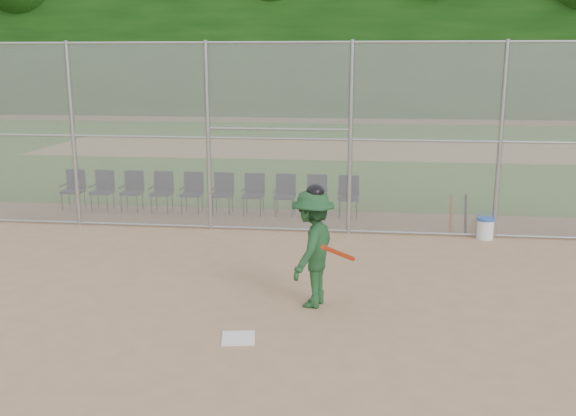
# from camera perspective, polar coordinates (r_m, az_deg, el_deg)

# --- Properties ---
(ground) EXTENTS (100.00, 100.00, 0.00)m
(ground) POSITION_cam_1_polar(r_m,az_deg,el_deg) (9.10, -1.90, -10.34)
(ground) COLOR #A57D5B
(ground) RESTS_ON ground
(grass_strip) EXTENTS (100.00, 100.00, 0.00)m
(grass_strip) POSITION_cam_1_polar(r_m,az_deg,el_deg) (26.53, 4.00, 5.22)
(grass_strip) COLOR #2F651E
(grass_strip) RESTS_ON ground
(dirt_patch_far) EXTENTS (24.00, 24.00, 0.00)m
(dirt_patch_far) POSITION_cam_1_polar(r_m,az_deg,el_deg) (26.53, 4.00, 5.23)
(dirt_patch_far) COLOR tan
(dirt_patch_far) RESTS_ON ground
(backstop_fence) EXTENTS (16.09, 0.09, 4.00)m
(backstop_fence) POSITION_cam_1_polar(r_m,az_deg,el_deg) (13.40, 1.28, 6.45)
(backstop_fence) COLOR gray
(backstop_fence) RESTS_ON ground
(treeline) EXTENTS (81.00, 60.00, 11.00)m
(treeline) POSITION_cam_1_polar(r_m,az_deg,el_deg) (28.34, 4.39, 16.85)
(treeline) COLOR black
(treeline) RESTS_ON ground
(home_plate) EXTENTS (0.50, 0.50, 0.02)m
(home_plate) POSITION_cam_1_polar(r_m,az_deg,el_deg) (8.69, -4.43, -11.45)
(home_plate) COLOR silver
(home_plate) RESTS_ON ground
(batter_at_plate) EXTENTS (1.11, 1.40, 1.86)m
(batter_at_plate) POSITION_cam_1_polar(r_m,az_deg,el_deg) (9.50, 2.20, -3.54)
(batter_at_plate) COLOR #1B4523
(batter_at_plate) RESTS_ON ground
(water_cooler) EXTENTS (0.35, 0.35, 0.44)m
(water_cooler) POSITION_cam_1_polar(r_m,az_deg,el_deg) (13.81, 17.13, -1.73)
(water_cooler) COLOR white
(water_cooler) RESTS_ON ground
(spare_bats) EXTENTS (0.36, 0.32, 0.83)m
(spare_bats) POSITION_cam_1_polar(r_m,az_deg,el_deg) (14.01, 14.90, -0.57)
(spare_bats) COLOR #D84C14
(spare_bats) RESTS_ON ground
(chair_0) EXTENTS (0.54, 0.52, 0.96)m
(chair_0) POSITION_cam_1_polar(r_m,az_deg,el_deg) (16.61, -18.60, 1.51)
(chair_0) COLOR #0E1836
(chair_0) RESTS_ON ground
(chair_1) EXTENTS (0.54, 0.52, 0.96)m
(chair_1) POSITION_cam_1_polar(r_m,az_deg,el_deg) (16.30, -16.21, 1.47)
(chair_1) COLOR #0E1836
(chair_1) RESTS_ON ground
(chair_2) EXTENTS (0.54, 0.52, 0.96)m
(chair_2) POSITION_cam_1_polar(r_m,az_deg,el_deg) (16.03, -13.74, 1.42)
(chair_2) COLOR #0E1836
(chair_2) RESTS_ON ground
(chair_3) EXTENTS (0.54, 0.52, 0.96)m
(chair_3) POSITION_cam_1_polar(r_m,az_deg,el_deg) (15.78, -11.18, 1.37)
(chair_3) COLOR #0E1836
(chair_3) RESTS_ON ground
(chair_4) EXTENTS (0.54, 0.52, 0.96)m
(chair_4) POSITION_cam_1_polar(r_m,az_deg,el_deg) (15.57, -8.55, 1.31)
(chair_4) COLOR #0E1836
(chair_4) RESTS_ON ground
(chair_5) EXTENTS (0.54, 0.52, 0.96)m
(chair_5) POSITION_cam_1_polar(r_m,az_deg,el_deg) (15.39, -5.86, 1.25)
(chair_5) COLOR #0E1836
(chair_5) RESTS_ON ground
(chair_6) EXTENTS (0.54, 0.52, 0.96)m
(chair_6) POSITION_cam_1_polar(r_m,az_deg,el_deg) (15.24, -3.10, 1.19)
(chair_6) COLOR #0E1836
(chair_6) RESTS_ON ground
(chair_7) EXTENTS (0.54, 0.52, 0.96)m
(chair_7) POSITION_cam_1_polar(r_m,az_deg,el_deg) (15.13, -0.30, 1.12)
(chair_7) COLOR #0E1836
(chair_7) RESTS_ON ground
(chair_8) EXTENTS (0.54, 0.52, 0.96)m
(chair_8) POSITION_cam_1_polar(r_m,az_deg,el_deg) (15.06, 2.53, 1.05)
(chair_8) COLOR #0E1836
(chair_8) RESTS_ON ground
(chair_9) EXTENTS (0.54, 0.52, 0.96)m
(chair_9) POSITION_cam_1_polar(r_m,az_deg,el_deg) (15.02, 5.39, 0.98)
(chair_9) COLOR #0E1836
(chair_9) RESTS_ON ground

